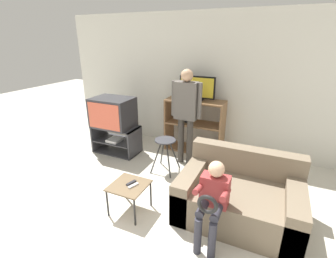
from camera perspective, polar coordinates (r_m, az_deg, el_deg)
wall_back at (r=4.78m, az=10.38°, el=10.29°), size 6.40×0.06×2.60m
tv_stand at (r=4.88m, az=-11.97°, el=-2.37°), size 0.88×0.48×0.53m
television_main at (r=4.70m, az=-12.80°, el=3.79°), size 0.75×0.56×0.56m
media_shelf at (r=4.77m, az=6.19°, el=0.88°), size 1.12×0.44×1.03m
television_flat at (r=4.58m, az=6.81°, el=9.32°), size 0.68×0.20×0.45m
folding_stool at (r=4.01m, az=-0.65°, el=-3.84°), size 0.39×0.41×0.58m
snack_table at (r=3.21m, az=-9.11°, el=-13.49°), size 0.45×0.45×0.40m
remote_control_black at (r=3.20m, az=-8.63°, el=-12.37°), size 0.08×0.15×0.02m
remote_control_white at (r=3.14m, az=-8.16°, el=-12.99°), size 0.09×0.15×0.02m
couch at (r=3.27m, az=16.31°, el=-14.94°), size 1.44×0.99×0.79m
person_standing_adult at (r=4.11m, az=4.26°, el=4.80°), size 0.53×0.20×1.67m
person_seated_child at (r=2.67m, az=10.38°, el=-15.57°), size 0.33×0.43×0.95m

